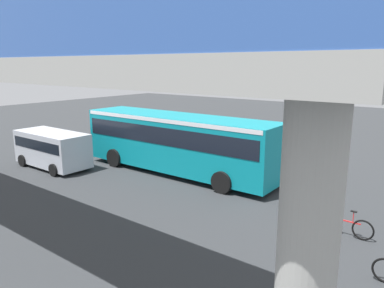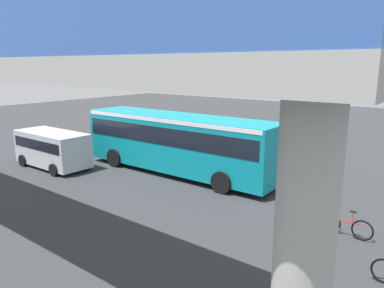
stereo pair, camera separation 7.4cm
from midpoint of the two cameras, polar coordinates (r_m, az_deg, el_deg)
name	(u,v)px [view 2 (the right image)]	position (r m, az deg, el deg)	size (l,w,h in m)	color
ground	(166,170)	(20.56, -3.99, -4.04)	(80.00, 80.00, 0.00)	#2D3033
city_bus	(177,139)	(19.54, -2.21, 0.81)	(11.54, 2.85, 3.15)	#0C8493
parked_van	(53,147)	(22.22, -20.92, -0.45)	(4.80, 2.17, 2.05)	#B7BCC6
bicycle_red	(346,226)	(13.86, 23.12, -11.71)	(1.77, 0.44, 0.96)	black
pedestrian	(108,131)	(28.26, -12.98, 2.05)	(0.38, 0.38, 1.79)	#2D2D38
lane_dash_leftmost	(292,174)	(20.37, 15.54, -4.62)	(2.00, 0.20, 0.01)	silver
lane_dash_left	(229,162)	(22.09, 5.90, -2.90)	(2.00, 0.20, 0.01)	silver
lane_dash_centre	(178,153)	(24.35, -2.13, -1.40)	(2.00, 0.20, 0.01)	silver
lane_dash_right	(136,145)	(27.01, -8.69, -0.16)	(2.00, 0.20, 0.01)	silver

